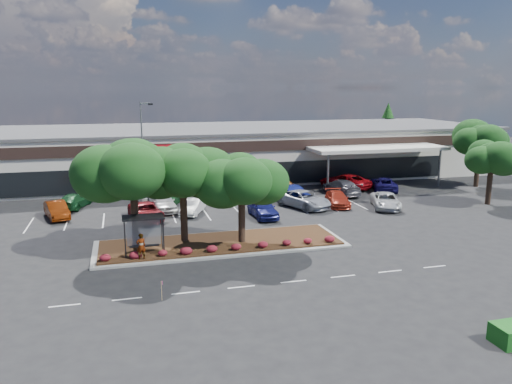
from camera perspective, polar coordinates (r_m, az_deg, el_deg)
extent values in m
plane|color=black|center=(33.49, 0.72, -7.85)|extent=(160.00, 160.00, 0.00)
cube|color=silver|center=(65.43, -7.46, 4.46)|extent=(80.00, 20.00, 6.00)
cube|color=#4B4B4E|center=(65.11, -7.53, 7.17)|extent=(80.40, 20.40, 0.30)
cube|color=black|center=(55.34, -6.08, 5.04)|extent=(80.00, 0.25, 1.20)
cube|color=black|center=(55.80, -6.01, 1.78)|extent=(60.00, 0.18, 2.60)
cube|color=red|center=(54.66, -12.31, 4.75)|extent=(6.00, 0.12, 1.00)
cube|color=silver|center=(59.61, 13.74, 4.87)|extent=(16.00, 5.00, 0.40)
cylinder|color=slate|center=(55.09, 8.22, 2.12)|extent=(0.24, 0.24, 4.20)
cylinder|color=slate|center=(61.94, 20.22, 2.58)|extent=(0.24, 0.24, 4.20)
cube|color=gray|center=(36.71, -4.02, -5.97)|extent=(18.00, 6.00, 0.15)
cube|color=#452F17|center=(36.67, -4.02, -5.78)|extent=(17.20, 5.20, 0.12)
cube|color=silver|center=(28.83, -21.04, -12.01)|extent=(1.60, 0.12, 0.01)
cube|color=silver|center=(28.64, -14.53, -11.75)|extent=(1.60, 0.12, 0.01)
cube|color=silver|center=(28.80, -8.03, -11.33)|extent=(1.60, 0.12, 0.01)
cube|color=silver|center=(29.31, -1.71, -10.79)|extent=(1.60, 0.12, 0.01)
cube|color=silver|center=(30.15, 4.31, -10.16)|extent=(1.60, 0.12, 0.01)
cube|color=silver|center=(31.30, 9.92, -9.46)|extent=(1.60, 0.12, 0.01)
cube|color=silver|center=(32.72, 15.07, -8.74)|extent=(1.60, 0.12, 0.01)
cube|color=silver|center=(34.39, 19.74, -8.03)|extent=(1.60, 0.12, 0.01)
cube|color=silver|center=(45.93, -24.54, -3.47)|extent=(0.12, 5.00, 0.01)
cube|color=silver|center=(45.51, -20.81, -3.30)|extent=(0.12, 5.00, 0.01)
cube|color=silver|center=(45.29, -17.03, -3.11)|extent=(0.12, 5.00, 0.01)
cube|color=silver|center=(45.27, -13.24, -2.91)|extent=(0.12, 5.00, 0.01)
cube|color=silver|center=(45.44, -9.45, -2.70)|extent=(0.12, 5.00, 0.01)
cube|color=silver|center=(45.81, -5.72, -2.47)|extent=(0.12, 5.00, 0.01)
cube|color=silver|center=(46.37, -2.06, -2.24)|extent=(0.12, 5.00, 0.01)
cube|color=silver|center=(47.12, 1.50, -2.01)|extent=(0.12, 5.00, 0.01)
cube|color=silver|center=(48.04, 4.93, -1.78)|extent=(0.12, 5.00, 0.01)
cube|color=silver|center=(49.13, 8.22, -1.56)|extent=(0.12, 5.00, 0.01)
cube|color=silver|center=(50.38, 11.36, -1.34)|extent=(0.12, 5.00, 0.01)
cube|color=silver|center=(51.76, 14.34, -1.12)|extent=(0.12, 5.00, 0.01)
cylinder|color=black|center=(35.16, -14.77, -4.70)|extent=(0.08, 0.08, 2.50)
cylinder|color=black|center=(35.24, -10.69, -4.47)|extent=(0.08, 0.08, 2.50)
cylinder|color=black|center=(33.91, -14.74, -5.31)|extent=(0.08, 0.08, 2.50)
cylinder|color=black|center=(34.00, -10.51, -5.07)|extent=(0.08, 0.08, 2.50)
cube|color=black|center=(34.21, -12.78, -2.82)|extent=(2.75, 1.55, 0.10)
cube|color=silver|center=(35.14, -12.74, -4.39)|extent=(2.30, 0.03, 2.00)
cube|color=black|center=(35.03, -12.64, -6.03)|extent=(2.00, 0.35, 0.06)
cone|color=#123C14|center=(85.95, 14.76, 6.92)|extent=(3.96, 3.96, 9.00)
imported|color=#594C47|center=(33.61, -13.01, -6.06)|extent=(0.72, 0.56, 1.74)
cube|color=gray|center=(51.25, -12.58, -0.94)|extent=(0.50, 0.50, 0.40)
cylinder|color=slate|center=(50.41, -12.83, 4.58)|extent=(0.14, 0.14, 9.54)
cube|color=slate|center=(49.95, -12.57, 9.84)|extent=(0.92, 0.47, 0.14)
cube|color=black|center=(49.83, -12.00, 9.78)|extent=(0.52, 0.42, 0.18)
cube|color=tan|center=(27.84, -10.74, -11.05)|extent=(0.03, 0.03, 1.10)
cube|color=#F03F93|center=(27.67, -10.67, -10.16)|extent=(0.02, 0.14, 0.18)
imported|color=#662205|center=(47.24, -21.82, -1.92)|extent=(2.75, 4.75, 1.48)
imported|color=maroon|center=(44.50, -12.48, -2.18)|extent=(3.20, 5.50, 1.44)
imported|color=silver|center=(45.76, -7.25, -1.67)|extent=(2.93, 4.31, 1.35)
imported|color=silver|center=(47.23, -10.62, -1.13)|extent=(2.57, 5.21, 1.71)
imported|color=navy|center=(44.24, 0.77, -1.85)|extent=(2.02, 4.83, 1.63)
imported|color=#0E1656|center=(49.70, 4.18, -0.31)|extent=(3.09, 5.47, 1.71)
imported|color=#A5A9B2|center=(47.98, 5.50, -0.84)|extent=(4.73, 6.34, 1.60)
imported|color=#A02917|center=(49.15, 9.29, -0.78)|extent=(2.84, 4.97, 1.36)
imported|color=silver|center=(49.14, 14.60, -0.96)|extent=(4.03, 5.68, 1.44)
imported|color=#12421E|center=(50.68, -20.04, -0.94)|extent=(3.43, 5.22, 1.41)
imported|color=#1B5425|center=(49.17, -10.08, -0.75)|extent=(3.63, 5.38, 1.45)
imported|color=maroon|center=(52.32, -10.64, -0.01)|extent=(2.52, 5.19, 1.46)
imported|color=maroon|center=(53.71, -3.91, 0.58)|extent=(3.63, 5.21, 1.65)
imported|color=#55565C|center=(53.72, -1.15, 0.43)|extent=(3.39, 5.18, 1.33)
imported|color=brown|center=(55.02, 2.91, 0.82)|extent=(3.40, 5.98, 1.58)
imported|color=#53525A|center=(54.27, 9.66, 0.55)|extent=(2.80, 5.85, 1.64)
imported|color=#9B0A11|center=(57.47, 10.11, 1.20)|extent=(5.15, 6.78, 1.71)
imported|color=navy|center=(57.57, 14.37, 0.91)|extent=(4.17, 5.87, 1.49)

